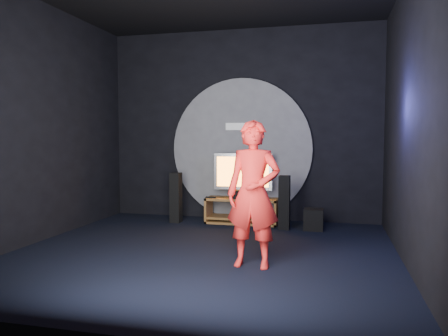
# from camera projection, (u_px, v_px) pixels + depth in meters

# --- Properties ---
(floor) EXTENTS (5.00, 5.00, 0.00)m
(floor) POSITION_uv_depth(u_px,v_px,m) (203.00, 252.00, 5.78)
(floor) COLOR black
(floor) RESTS_ON ground
(back_wall) EXTENTS (5.00, 0.04, 3.50)m
(back_wall) POSITION_uv_depth(u_px,v_px,m) (242.00, 125.00, 8.08)
(back_wall) COLOR black
(back_wall) RESTS_ON ground
(front_wall) EXTENTS (5.00, 0.04, 3.50)m
(front_wall) POSITION_uv_depth(u_px,v_px,m) (106.00, 106.00, 3.24)
(front_wall) COLOR black
(front_wall) RESTS_ON ground
(left_wall) EXTENTS (0.04, 5.00, 3.50)m
(left_wall) POSITION_uv_depth(u_px,v_px,m) (36.00, 121.00, 6.26)
(left_wall) COLOR black
(left_wall) RESTS_ON ground
(right_wall) EXTENTS (0.04, 5.00, 3.50)m
(right_wall) POSITION_uv_depth(u_px,v_px,m) (409.00, 118.00, 5.05)
(right_wall) COLOR black
(right_wall) RESTS_ON ground
(wall_disc_panel) EXTENTS (2.60, 0.11, 2.60)m
(wall_disc_panel) POSITION_uv_depth(u_px,v_px,m) (241.00, 149.00, 8.05)
(wall_disc_panel) COLOR #515156
(wall_disc_panel) RESTS_ON ground
(media_console) EXTENTS (1.27, 0.45, 0.45)m
(media_console) POSITION_uv_depth(u_px,v_px,m) (242.00, 212.00, 7.72)
(media_console) COLOR brown
(media_console) RESTS_ON ground
(tv) EXTENTS (1.05, 0.22, 0.79)m
(tv) POSITION_uv_depth(u_px,v_px,m) (243.00, 174.00, 7.74)
(tv) COLOR #B8B9C0
(tv) RESTS_ON media_console
(center_speaker) EXTENTS (0.40, 0.15, 0.15)m
(center_speaker) POSITION_uv_depth(u_px,v_px,m) (241.00, 194.00, 7.62)
(center_speaker) COLOR black
(center_speaker) RESTS_ON media_console
(remote) EXTENTS (0.18, 0.05, 0.02)m
(remote) POSITION_uv_depth(u_px,v_px,m) (211.00, 197.00, 7.72)
(remote) COLOR black
(remote) RESTS_ON media_console
(tower_speaker_left) EXTENTS (0.18, 0.20, 0.89)m
(tower_speaker_left) POSITION_uv_depth(u_px,v_px,m) (176.00, 198.00, 7.81)
(tower_speaker_left) COLOR black
(tower_speaker_left) RESTS_ON ground
(tower_speaker_right) EXTENTS (0.18, 0.20, 0.89)m
(tower_speaker_right) POSITION_uv_depth(u_px,v_px,m) (284.00, 203.00, 7.21)
(tower_speaker_right) COLOR black
(tower_speaker_right) RESTS_ON ground
(subwoofer) EXTENTS (0.31, 0.31, 0.35)m
(subwoofer) POSITION_uv_depth(u_px,v_px,m) (314.00, 219.00, 7.17)
(subwoofer) COLOR black
(subwoofer) RESTS_ON ground
(player) EXTENTS (0.64, 0.44, 1.72)m
(player) POSITION_uv_depth(u_px,v_px,m) (253.00, 194.00, 5.09)
(player) COLOR red
(player) RESTS_ON ground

